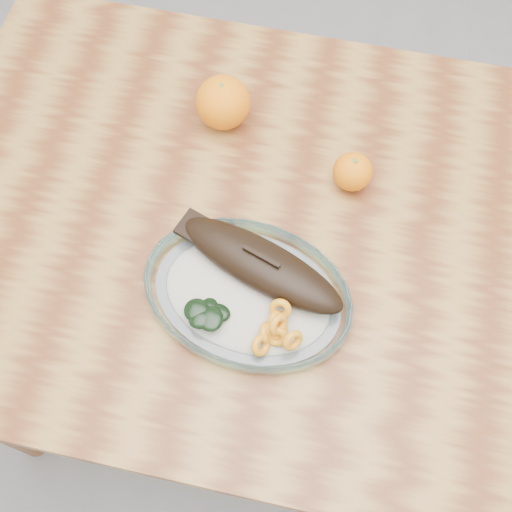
% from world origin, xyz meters
% --- Properties ---
extents(ground, '(3.00, 3.00, 0.00)m').
position_xyz_m(ground, '(0.00, 0.00, 0.00)').
color(ground, slate).
rests_on(ground, ground).
extents(dining_table, '(1.20, 0.80, 0.75)m').
position_xyz_m(dining_table, '(0.00, 0.00, 0.65)').
color(dining_table, brown).
rests_on(dining_table, ground).
extents(plated_meal, '(0.63, 0.63, 0.08)m').
position_xyz_m(plated_meal, '(-0.04, -0.12, 0.77)').
color(plated_meal, white).
rests_on(plated_meal, dining_table).
extents(orange_left, '(0.09, 0.09, 0.09)m').
position_xyz_m(orange_left, '(-0.15, 0.18, 0.80)').
color(orange_left, '#F85D05').
rests_on(orange_left, dining_table).
extents(orange_right, '(0.06, 0.06, 0.06)m').
position_xyz_m(orange_right, '(0.08, 0.10, 0.78)').
color(orange_right, '#F85D05').
rests_on(orange_right, dining_table).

